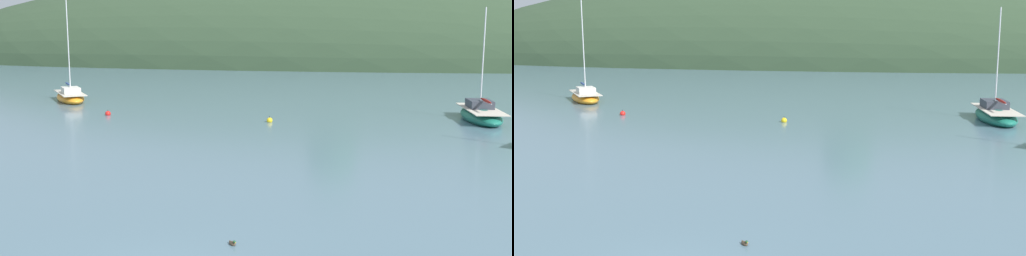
{
  "view_description": "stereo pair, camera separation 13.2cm",
  "coord_description": "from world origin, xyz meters",
  "views": [
    {
      "loc": [
        5.74,
        -15.74,
        7.42
      ],
      "look_at": [
        0.0,
        20.0,
        1.2
      ],
      "focal_mm": 44.12,
      "sensor_mm": 36.0,
      "label": 1
    },
    {
      "loc": [
        5.87,
        -15.72,
        7.42
      ],
      "look_at": [
        0.0,
        20.0,
        1.2
      ],
      "focal_mm": 44.12,
      "sensor_mm": 36.0,
      "label": 2
    }
  ],
  "objects": [
    {
      "name": "sailboat_cream_ketch",
      "position": [
        -20.48,
        38.73,
        0.41
      ],
      "size": [
        5.63,
        6.74,
        9.48
      ],
      "color": "orange",
      "rests_on": "ground"
    },
    {
      "name": "sailboat_navy_dinghy",
      "position": [
        14.99,
        32.82,
        0.44
      ],
      "size": [
        2.93,
        7.61,
        8.64
      ],
      "color": "#196B56",
      "rests_on": "ground"
    },
    {
      "name": "mooring_buoy_channel",
      "position": [
        -0.53,
        29.6,
        0.12
      ],
      "size": [
        0.44,
        0.44,
        0.54
      ],
      "color": "yellow",
      "rests_on": "ground"
    },
    {
      "name": "duck_lone_left",
      "position": [
        1.78,
        3.94,
        0.05
      ],
      "size": [
        0.35,
        0.38,
        0.24
      ],
      "color": "#473828",
      "rests_on": "ground"
    },
    {
      "name": "far_shoreline_hill",
      "position": [
        0.14,
        93.93,
        0.11
      ],
      "size": [
        150.0,
        36.0,
        34.92
      ],
      "color": "#2D422B",
      "rests_on": "ground"
    },
    {
      "name": "mooring_buoy_outer",
      "position": [
        -13.63,
        30.95,
        0.12
      ],
      "size": [
        0.44,
        0.44,
        0.54
      ],
      "color": "red",
      "rests_on": "ground"
    }
  ]
}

